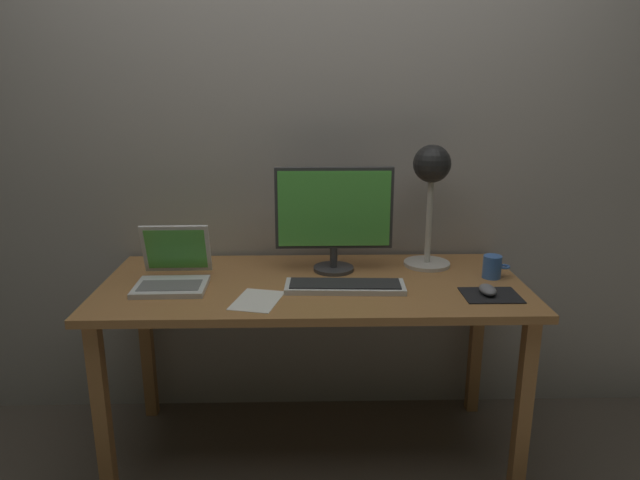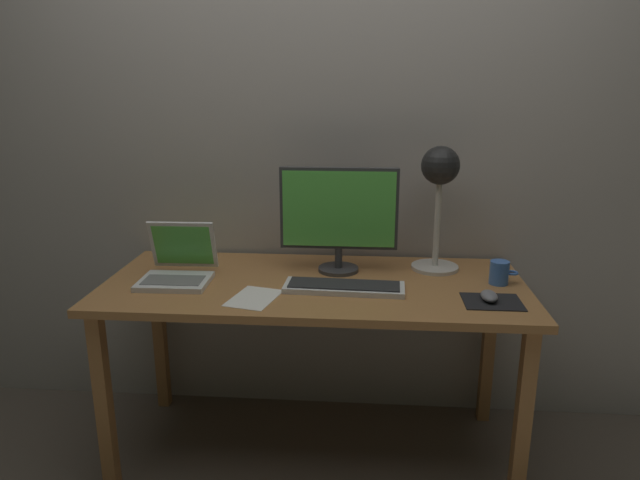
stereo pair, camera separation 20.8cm
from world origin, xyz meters
TOP-DOWN VIEW (x-y plane):
  - ground_plane at (0.00, 0.00)m, footprint 4.80×4.80m
  - back_wall at (0.00, 0.40)m, footprint 4.80×0.06m
  - desk at (0.00, 0.00)m, footprint 1.60×0.70m
  - monitor at (0.08, 0.14)m, footprint 0.46×0.16m
  - keyboard_main at (0.12, -0.08)m, footprint 0.45×0.16m
  - laptop at (-0.52, -0.01)m, footprint 0.26×0.27m
  - desk_lamp at (0.48, 0.19)m, footprint 0.19×0.19m
  - mousepad at (0.63, -0.16)m, footprint 0.20×0.16m
  - mouse at (0.62, -0.15)m, footprint 0.06×0.10m
  - coffee_mug at (0.70, 0.03)m, footprint 0.11×0.07m
  - paper_sheet_near_mouse at (-0.20, -0.19)m, footprint 0.19×0.24m

SIDE VIEW (x-z plane):
  - ground_plane at x=0.00m, z-range 0.00..0.00m
  - desk at x=0.00m, z-range 0.29..1.03m
  - paper_sheet_near_mouse at x=-0.20m, z-range 0.74..0.74m
  - mousepad at x=0.63m, z-range 0.74..0.74m
  - keyboard_main at x=0.12m, z-range 0.74..0.76m
  - mouse at x=0.62m, z-range 0.74..0.78m
  - coffee_mug at x=0.70m, z-range 0.74..0.83m
  - laptop at x=-0.52m, z-range 0.69..0.91m
  - monitor at x=0.08m, z-range 0.77..1.19m
  - desk_lamp at x=0.48m, z-range 0.85..1.35m
  - back_wall at x=0.00m, z-range 0.00..2.60m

